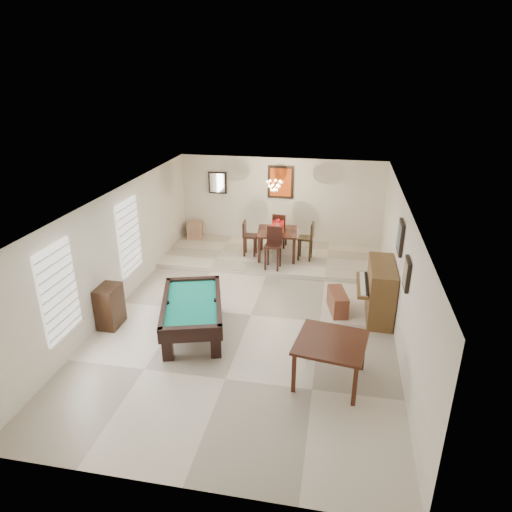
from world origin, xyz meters
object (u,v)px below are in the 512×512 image
(pool_table, at_px, (193,318))
(flower_vase, at_px, (278,223))
(apothecary_chest, at_px, (110,306))
(dining_chair_west, at_px, (250,239))
(dining_table, at_px, (277,242))
(corner_bench, at_px, (195,230))
(dining_chair_east, at_px, (305,241))
(chandelier, at_px, (274,182))
(upright_piano, at_px, (374,290))
(piano_bench, at_px, (338,302))
(square_table, at_px, (330,361))
(dining_chair_south, at_px, (273,249))
(dining_chair_north, at_px, (280,230))

(pool_table, bearing_deg, flower_vase, 57.73)
(apothecary_chest, distance_m, dining_chair_west, 4.58)
(dining_table, relative_size, corner_bench, 2.01)
(dining_table, relative_size, dining_chair_east, 1.02)
(chandelier, bearing_deg, dining_table, -39.14)
(dining_chair_west, distance_m, chandelier, 1.72)
(upright_piano, bearing_deg, flower_vase, 133.38)
(piano_bench, distance_m, corner_bench, 5.73)
(square_table, height_order, upright_piano, upright_piano)
(chandelier, bearing_deg, flower_vase, -39.14)
(square_table, height_order, corner_bench, square_table)
(dining_chair_south, bearing_deg, piano_bench, -42.09)
(square_table, relative_size, flower_vase, 5.29)
(pool_table, distance_m, corner_bench, 5.34)
(piano_bench, height_order, dining_chair_east, dining_chair_east)
(square_table, bearing_deg, corner_bench, 125.46)
(dining_table, distance_m, dining_chair_west, 0.76)
(apothecary_chest, bearing_deg, dining_table, 54.36)
(pool_table, bearing_deg, piano_bench, 10.57)
(pool_table, bearing_deg, dining_chair_east, 48.04)
(piano_bench, xyz_separation_m, corner_bench, (-4.43, 3.63, 0.13))
(flower_vase, relative_size, dining_chair_north, 0.21)
(piano_bench, bearing_deg, square_table, -91.96)
(pool_table, distance_m, flower_vase, 4.25)
(apothecary_chest, xyz_separation_m, dining_table, (2.90, 4.05, 0.11))
(dining_chair_south, relative_size, dining_chair_west, 1.13)
(dining_chair_west, xyz_separation_m, dining_chair_east, (1.53, -0.01, 0.04))
(apothecary_chest, relative_size, dining_chair_west, 0.92)
(dining_chair_east, bearing_deg, dining_chair_north, -131.33)
(piano_bench, height_order, dining_table, dining_table)
(pool_table, height_order, square_table, square_table)
(piano_bench, bearing_deg, dining_chair_north, 117.64)
(apothecary_chest, distance_m, chandelier, 5.29)
(flower_vase, bearing_deg, piano_bench, -56.16)
(dining_table, height_order, flower_vase, flower_vase)
(dining_chair_south, height_order, chandelier, chandelier)
(piano_bench, xyz_separation_m, flower_vase, (-1.72, 2.57, 0.88))
(pool_table, relative_size, corner_bench, 4.01)
(dining_chair_south, bearing_deg, chandelier, 101.70)
(piano_bench, distance_m, dining_chair_west, 3.58)
(flower_vase, xyz_separation_m, dining_chair_west, (-0.76, -0.01, -0.50))
(dining_table, xyz_separation_m, dining_chair_east, (0.77, -0.02, 0.08))
(apothecary_chest, bearing_deg, dining_chair_north, 59.33)
(piano_bench, bearing_deg, corner_bench, 140.65)
(dining_chair_north, bearing_deg, pool_table, 82.06)
(piano_bench, height_order, chandelier, chandelier)
(corner_bench, bearing_deg, pool_table, -72.75)
(dining_chair_west, bearing_deg, apothecary_chest, 149.63)
(corner_bench, distance_m, chandelier, 3.32)
(dining_chair_south, height_order, dining_chair_north, dining_chair_south)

